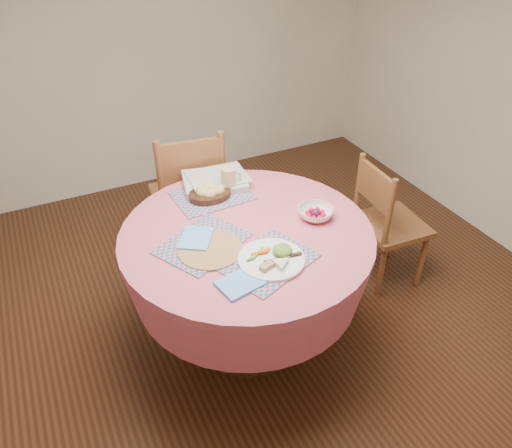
# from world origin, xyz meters

# --- Properties ---
(ground) EXTENTS (4.00, 4.00, 0.00)m
(ground) POSITION_xyz_m (0.00, 0.00, 0.00)
(ground) COLOR #331C0F
(ground) RESTS_ON ground
(room_envelope) EXTENTS (4.01, 4.01, 2.71)m
(room_envelope) POSITION_xyz_m (0.00, 0.00, 1.71)
(room_envelope) COLOR silver
(room_envelope) RESTS_ON ground
(dining_table) EXTENTS (1.24, 1.24, 0.75)m
(dining_table) POSITION_xyz_m (0.00, 0.00, 0.56)
(dining_table) COLOR #C35B71
(dining_table) RESTS_ON ground
(chair_right) EXTENTS (0.40, 0.41, 0.84)m
(chair_right) POSITION_xyz_m (0.99, 0.12, 0.44)
(chair_right) COLOR brown
(chair_right) RESTS_ON ground
(chair_back) EXTENTS (0.50, 0.48, 0.97)m
(chair_back) POSITION_xyz_m (-0.02, 0.82, 0.51)
(chair_back) COLOR brown
(chair_back) RESTS_ON ground
(placemat_front) EXTENTS (0.48, 0.43, 0.01)m
(placemat_front) POSITION_xyz_m (-0.01, -0.25, 0.75)
(placemat_front) COLOR #147575
(placemat_front) RESTS_ON dining_table
(placemat_left) EXTENTS (0.49, 0.45, 0.01)m
(placemat_left) POSITION_xyz_m (-0.23, 0.00, 0.75)
(placemat_left) COLOR #147575
(placemat_left) RESTS_ON dining_table
(placemat_back) EXTENTS (0.42, 0.32, 0.01)m
(placemat_back) POSITION_xyz_m (-0.03, 0.38, 0.75)
(placemat_back) COLOR #147575
(placemat_back) RESTS_ON dining_table
(wicker_trivet) EXTENTS (0.30, 0.30, 0.01)m
(wicker_trivet) POSITION_xyz_m (-0.21, -0.06, 0.76)
(wicker_trivet) COLOR olive
(wicker_trivet) RESTS_ON dining_table
(napkin_near) EXTENTS (0.20, 0.17, 0.01)m
(napkin_near) POSITION_xyz_m (-0.19, -0.33, 0.76)
(napkin_near) COLOR #5FA7F5
(napkin_near) RESTS_ON dining_table
(napkin_far) EXTENTS (0.22, 0.23, 0.01)m
(napkin_far) POSITION_xyz_m (-0.25, 0.04, 0.76)
(napkin_far) COLOR #5FA7F5
(napkin_far) RESTS_ON placemat_left
(dinner_plate) EXTENTS (0.30, 0.30, 0.05)m
(dinner_plate) POSITION_xyz_m (0.01, -0.26, 0.77)
(dinner_plate) COLOR white
(dinner_plate) RESTS_ON placemat_front
(bread_bowl) EXTENTS (0.23, 0.23, 0.08)m
(bread_bowl) POSITION_xyz_m (-0.05, 0.36, 0.79)
(bread_bowl) COLOR black
(bread_bowl) RESTS_ON placemat_back
(latte_mug) EXTENTS (0.12, 0.08, 0.13)m
(latte_mug) POSITION_xyz_m (0.08, 0.39, 0.82)
(latte_mug) COLOR #C1B384
(latte_mug) RESTS_ON placemat_back
(fruit_bowl) EXTENTS (0.23, 0.23, 0.06)m
(fruit_bowl) POSITION_xyz_m (0.36, -0.04, 0.78)
(fruit_bowl) COLOR white
(fruit_bowl) RESTS_ON dining_table
(newspaper_stack) EXTENTS (0.39, 0.34, 0.04)m
(newspaper_stack) POSITION_xyz_m (0.03, 0.49, 0.78)
(newspaper_stack) COLOR silver
(newspaper_stack) RESTS_ON dining_table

